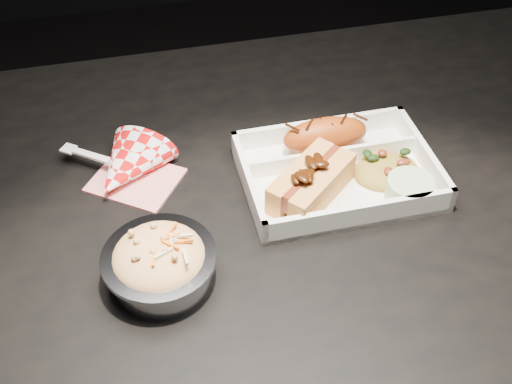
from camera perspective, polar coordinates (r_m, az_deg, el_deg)
dining_table at (r=0.89m, az=0.77°, el=-5.30°), size 1.20×0.80×0.75m
food_tray at (r=0.86m, az=7.20°, el=1.57°), size 0.25×0.18×0.04m
fried_pastry at (r=0.88m, az=6.18°, el=5.02°), size 0.12×0.05×0.05m
hotdog at (r=0.81m, az=4.95°, el=1.02°), size 0.13×0.12×0.06m
fried_rice_mound at (r=0.86m, az=11.60°, el=2.36°), size 0.09×0.07×0.03m
cupcake_liner at (r=0.84m, az=13.49°, el=0.18°), size 0.06×0.06×0.03m
foil_coleslaw_cup at (r=0.73m, az=-8.56°, el=-6.14°), size 0.13×0.13×0.07m
napkin_fork at (r=0.87m, az=-11.48°, el=2.09°), size 0.17×0.15×0.10m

